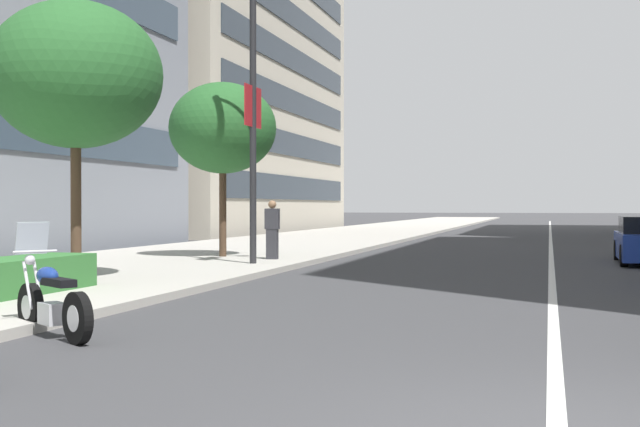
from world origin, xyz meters
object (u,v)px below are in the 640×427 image
object	(u,v)px
street_tree_by_lamp_post	(76,75)
street_tree_near_plaza_corner	(223,128)
street_lamp_with_banners	(267,80)
pedestrian_on_plaza	(272,229)
motorcycle_under_tarp	(52,303)

from	to	relation	value
street_tree_by_lamp_post	street_tree_near_plaza_corner	bearing A→B (deg)	0.67
street_lamp_with_banners	street_tree_near_plaza_corner	world-z (taller)	street_lamp_with_banners
street_tree_by_lamp_post	pedestrian_on_plaza	world-z (taller)	street_tree_by_lamp_post
motorcycle_under_tarp	street_tree_near_plaza_corner	xyz separation A→B (m)	(14.34, 3.43, 3.63)
motorcycle_under_tarp	street_lamp_with_banners	xyz separation A→B (m)	(11.67, 1.08, 4.61)
street_tree_near_plaza_corner	pedestrian_on_plaza	world-z (taller)	street_tree_near_plaza_corner
pedestrian_on_plaza	street_tree_near_plaza_corner	bearing A→B (deg)	61.73
pedestrian_on_plaza	street_tree_by_lamp_post	bearing A→B (deg)	162.10
street_lamp_with_banners	street_tree_by_lamp_post	xyz separation A→B (m)	(-5.70, 2.25, -0.63)
motorcycle_under_tarp	street_lamp_with_banners	world-z (taller)	street_lamp_with_banners
street_tree_by_lamp_post	street_tree_near_plaza_corner	distance (m)	8.37
motorcycle_under_tarp	street_tree_by_lamp_post	world-z (taller)	street_tree_by_lamp_post
street_tree_by_lamp_post	pedestrian_on_plaza	distance (m)	8.47
motorcycle_under_tarp	street_tree_near_plaza_corner	world-z (taller)	street_tree_near_plaza_corner
motorcycle_under_tarp	street_tree_by_lamp_post	xyz separation A→B (m)	(5.97, 3.33, 3.98)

